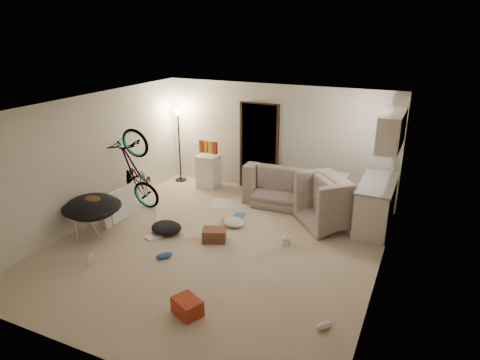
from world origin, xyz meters
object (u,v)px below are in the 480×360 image
at_px(juicer, 286,240).
at_px(mini_fridge, 209,171).
at_px(bicycle, 137,187).
at_px(floor_lamp, 179,130).
at_px(tv_box, 117,206).
at_px(saucer_chair, 93,212).
at_px(drink_case_a, 214,235).
at_px(kitchen_counter, 375,205).
at_px(sofa, 296,190).
at_px(armchair, 340,206).
at_px(drink_case_b, 187,307).

bearing_deg(juicer, mini_fridge, 143.23).
bearing_deg(bicycle, mini_fridge, -22.11).
distance_m(floor_lamp, tv_box, 2.71).
xyz_separation_m(bicycle, saucer_chair, (0.00, -1.31, -0.03)).
relative_size(tv_box, drink_case_a, 2.24).
distance_m(saucer_chair, tv_box, 0.68).
bearing_deg(juicer, floor_lamp, 149.33).
xyz_separation_m(kitchen_counter, sofa, (-1.73, 0.45, -0.12)).
height_order(armchair, juicer, armchair).
bearing_deg(sofa, mini_fridge, -5.11).
xyz_separation_m(mini_fridge, juicer, (2.66, -1.99, -0.31)).
distance_m(kitchen_counter, armchair, 0.67).
height_order(kitchen_counter, tv_box, kitchen_counter).
relative_size(sofa, mini_fridge, 2.77).
relative_size(bicycle, tv_box, 1.98).
distance_m(sofa, armchair, 1.25).
bearing_deg(sofa, kitchen_counter, 162.85).
height_order(floor_lamp, mini_fridge, floor_lamp).
distance_m(kitchen_counter, mini_fridge, 4.01).
height_order(sofa, juicer, sofa).
bearing_deg(tv_box, mini_fridge, 74.42).
distance_m(kitchen_counter, sofa, 1.79).
bearing_deg(drink_case_b, mini_fridge, 139.92).
bearing_deg(juicer, drink_case_a, -161.75).
xyz_separation_m(floor_lamp, mini_fridge, (0.86, -0.10, -0.91)).
xyz_separation_m(floor_lamp, bicycle, (0.10, -1.88, -0.83)).
distance_m(mini_fridge, juicer, 3.34).
relative_size(kitchen_counter, drink_case_a, 3.63).
relative_size(bicycle, juicer, 8.80).
bearing_deg(bicycle, armchair, -74.39).
bearing_deg(kitchen_counter, drink_case_a, -144.05).
distance_m(saucer_chair, juicer, 3.61).
xyz_separation_m(saucer_chair, juicer, (3.42, 1.10, -0.36)).
bearing_deg(armchair, sofa, 19.54).
bearing_deg(kitchen_counter, armchair, -165.40).
height_order(kitchen_counter, bicycle, bicycle).
bearing_deg(mini_fridge, drink_case_a, -61.97).
relative_size(sofa, drink_case_a, 5.36).
relative_size(kitchen_counter, mini_fridge, 1.88).
xyz_separation_m(floor_lamp, armchair, (4.19, -0.82, -0.93)).
height_order(drink_case_a, drink_case_b, drink_case_a).
relative_size(saucer_chair, tv_box, 1.15).
bearing_deg(drink_case_a, saucer_chair, 175.44).
bearing_deg(saucer_chair, drink_case_b, -24.98).
bearing_deg(tv_box, bicycle, 91.89).
xyz_separation_m(bicycle, mini_fridge, (0.76, 1.78, -0.08)).
height_order(saucer_chair, drink_case_b, saucer_chair).
bearing_deg(bicycle, kitchen_counter, -74.39).
bearing_deg(mini_fridge, bicycle, -115.76).
xyz_separation_m(floor_lamp, tv_box, (0.10, -2.52, -1.00)).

